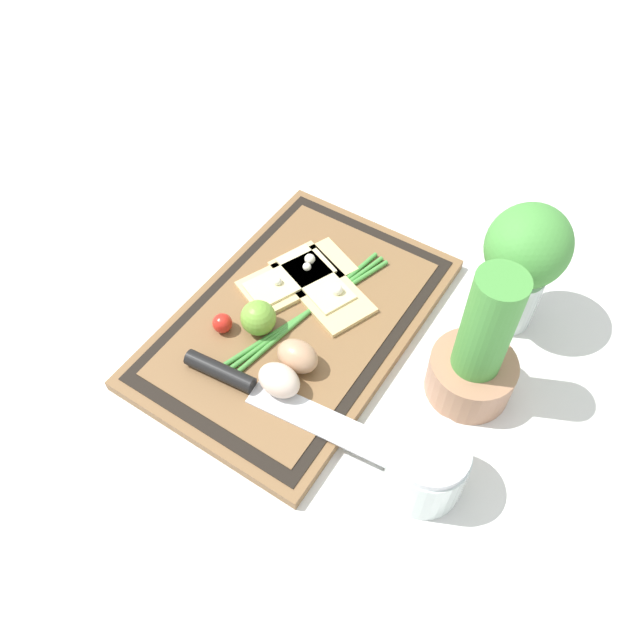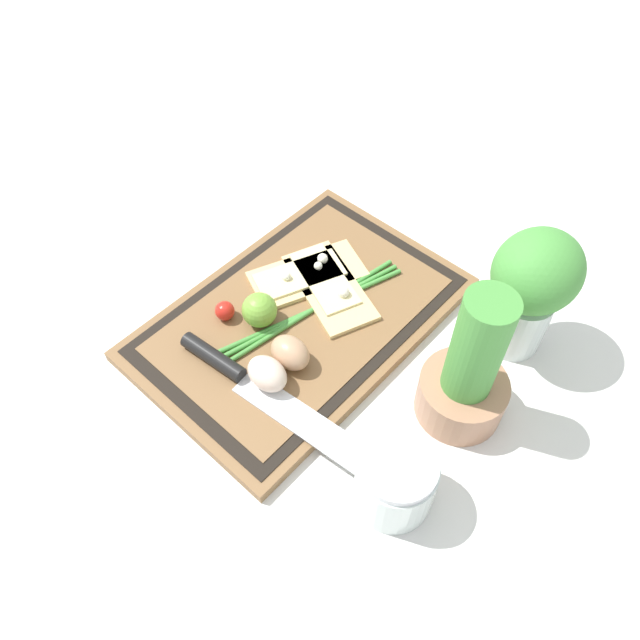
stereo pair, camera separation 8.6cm
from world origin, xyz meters
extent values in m
plane|color=silver|center=(0.00, 0.00, 0.00)|extent=(6.00, 6.00, 0.00)
cube|color=brown|center=(0.00, 0.00, 0.01)|extent=(0.46, 0.31, 0.02)
cube|color=black|center=(0.00, 0.00, 0.02)|extent=(0.43, 0.28, 0.00)
cube|color=brown|center=(0.00, 0.00, 0.02)|extent=(0.40, 0.25, 0.00)
cube|color=#DBBC7F|center=(-0.06, -0.04, 0.02)|extent=(0.19, 0.14, 0.01)
cube|color=beige|center=(-0.05, -0.05, 0.03)|extent=(0.14, 0.10, 0.00)
sphere|color=silver|center=(-0.09, -0.04, 0.04)|extent=(0.02, 0.02, 0.02)
sphere|color=silver|center=(-0.03, -0.05, 0.04)|extent=(0.01, 0.01, 0.01)
cube|color=#DBBC7F|center=(-0.06, 0.00, 0.02)|extent=(0.14, 0.19, 0.01)
cube|color=beige|center=(-0.07, -0.01, 0.03)|extent=(0.10, 0.14, 0.00)
sphere|color=silver|center=(-0.06, 0.03, 0.04)|extent=(0.02, 0.02, 0.02)
sphere|color=silver|center=(-0.07, -0.03, 0.04)|extent=(0.01, 0.01, 0.01)
cube|color=silver|center=(0.12, 0.13, 0.02)|extent=(0.06, 0.21, 0.00)
cylinder|color=black|center=(0.14, -0.03, 0.03)|extent=(0.03, 0.10, 0.02)
ellipsoid|color=tan|center=(0.07, 0.05, 0.04)|extent=(0.04, 0.06, 0.04)
ellipsoid|color=beige|center=(0.11, 0.05, 0.04)|extent=(0.04, 0.06, 0.04)
sphere|color=#70A838|center=(0.05, -0.03, 0.05)|extent=(0.05, 0.05, 0.05)
sphere|color=red|center=(0.08, -0.07, 0.03)|extent=(0.03, 0.03, 0.03)
cylinder|color=#47933D|center=(-0.01, 0.01, 0.02)|extent=(0.29, 0.10, 0.01)
cylinder|color=#47933D|center=(-0.01, 0.01, 0.02)|extent=(0.30, 0.08, 0.01)
cylinder|color=#47933D|center=(-0.01, 0.01, 0.02)|extent=(0.30, 0.06, 0.01)
cylinder|color=#AD7A5B|center=(-0.03, 0.25, 0.03)|extent=(0.11, 0.11, 0.06)
cylinder|color=#47933D|center=(-0.03, 0.25, 0.13)|extent=(0.06, 0.06, 0.19)
cylinder|color=silver|center=(0.12, 0.26, 0.04)|extent=(0.09, 0.09, 0.08)
cylinder|color=olive|center=(0.12, 0.26, 0.02)|extent=(0.08, 0.08, 0.03)
cylinder|color=silver|center=(0.12, 0.26, 0.09)|extent=(0.09, 0.09, 0.01)
cylinder|color=silver|center=(-0.18, 0.24, 0.05)|extent=(0.08, 0.08, 0.09)
ellipsoid|color=#47933D|center=(-0.18, 0.24, 0.14)|extent=(0.13, 0.11, 0.10)
camera|label=1|loc=(0.44, 0.33, 0.72)|focal=35.00mm
camera|label=2|loc=(0.39, 0.39, 0.72)|focal=35.00mm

